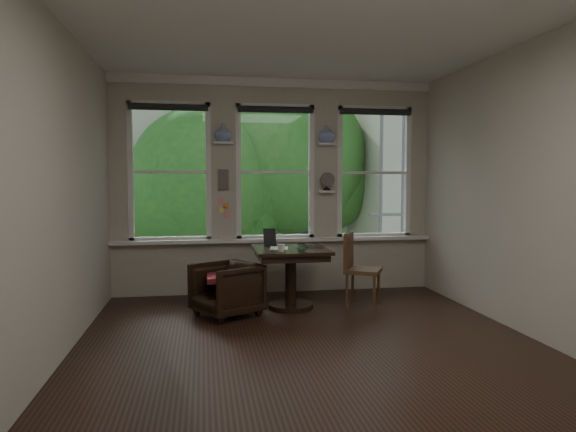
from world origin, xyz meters
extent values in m
plane|color=black|center=(0.00, 0.00, 0.00)|extent=(4.50, 4.50, 0.00)
plane|color=silver|center=(0.00, 0.00, 3.00)|extent=(4.50, 4.50, 0.00)
plane|color=#BDB6A1|center=(0.00, 2.25, 1.50)|extent=(4.50, 0.00, 4.50)
plane|color=#BDB6A1|center=(0.00, -2.25, 1.50)|extent=(4.50, 0.00, 4.50)
plane|color=#BDB6A1|center=(-2.25, 0.00, 1.50)|extent=(0.00, 4.50, 4.50)
plane|color=#BDB6A1|center=(2.25, 0.00, 1.50)|extent=(0.00, 4.50, 4.50)
cube|color=white|center=(-0.72, 2.15, 2.10)|extent=(0.26, 0.16, 0.03)
cube|color=white|center=(0.72, 2.15, 2.10)|extent=(0.26, 0.16, 0.03)
cube|color=#59544F|center=(-0.72, 2.18, 1.60)|extent=(0.14, 0.06, 0.28)
imported|color=white|center=(-0.72, 2.15, 2.24)|extent=(0.24, 0.24, 0.25)
imported|color=white|center=(0.72, 2.15, 2.24)|extent=(0.24, 0.24, 0.25)
imported|color=black|center=(-0.75, 1.02, 0.31)|extent=(0.93, 0.93, 0.63)
cube|color=maroon|center=(-0.75, 1.02, 0.45)|extent=(0.45, 0.45, 0.06)
imported|color=black|center=(0.31, 1.31, 0.76)|extent=(0.41, 0.36, 0.03)
imported|color=white|center=(-0.11, 0.96, 0.80)|extent=(0.11, 0.11, 0.09)
imported|color=white|center=(0.14, 0.97, 0.79)|extent=(0.14, 0.14, 0.09)
cube|color=black|center=(-0.17, 1.56, 0.86)|extent=(0.17, 0.09, 0.22)
cube|color=silver|center=(-0.09, 1.27, 0.75)|extent=(0.27, 0.33, 0.00)
camera|label=1|loc=(-1.01, -4.96, 1.59)|focal=32.00mm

